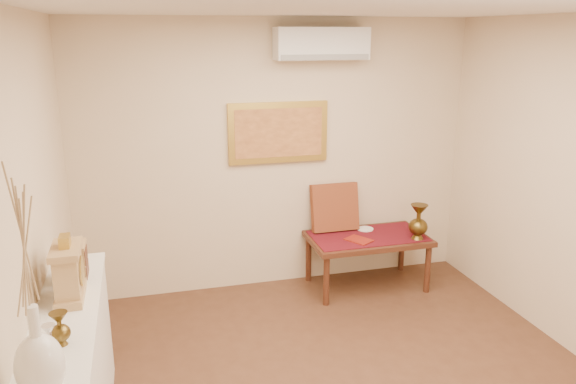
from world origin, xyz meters
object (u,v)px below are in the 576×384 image
object	(u,v)px
white_vase	(28,281)
low_table	(368,242)
brass_urn_tall	(419,218)
wooden_chest	(74,261)
mantel_clock	(69,272)

from	to	relation	value
white_vase	low_table	xyz separation A→B (m)	(2.68, 2.60, -1.06)
white_vase	low_table	bearing A→B (deg)	44.09
brass_urn_tall	low_table	world-z (taller)	brass_urn_tall
wooden_chest	low_table	xyz separation A→B (m)	(2.65, 1.30, -0.62)
brass_urn_tall	white_vase	bearing A→B (deg)	-142.61
low_table	mantel_clock	bearing A→B (deg)	-148.85
wooden_chest	white_vase	bearing A→B (deg)	-91.21
brass_urn_tall	low_table	bearing A→B (deg)	155.08
white_vase	wooden_chest	bearing A→B (deg)	88.79
low_table	wooden_chest	bearing A→B (deg)	-153.82
mantel_clock	wooden_chest	distance (m)	0.31
mantel_clock	low_table	size ratio (longest dim) A/B	0.34
white_vase	mantel_clock	xyz separation A→B (m)	(0.03, 0.99, -0.39)
mantel_clock	wooden_chest	bearing A→B (deg)	89.61
white_vase	brass_urn_tall	xyz separation A→B (m)	(3.13, 2.39, -0.77)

